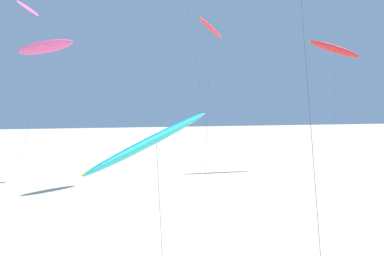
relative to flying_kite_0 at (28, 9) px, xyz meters
name	(u,v)px	position (x,y,z in m)	size (l,w,h in m)	color
flying_kite_0	(28,9)	(0.00, 0.00, 0.00)	(4.66, 12.08, 21.16)	#EA5193
flying_kite_2	(46,47)	(2.52, -6.74, -5.49)	(6.04, 8.07, 16.27)	#EA5193
flying_kite_5	(156,138)	(9.14, -40.12, -13.21)	(6.79, 10.25, 8.46)	#19B2B7
flying_kite_6	(211,28)	(19.10, -15.57, -4.17)	(4.66, 8.55, 17.22)	red
flying_kite_9	(335,49)	(37.40, -9.65, -5.00)	(7.64, 4.62, 16.69)	red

